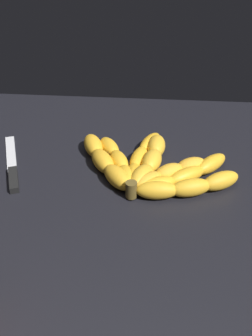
{
  "coord_description": "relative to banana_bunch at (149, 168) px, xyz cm",
  "views": [
    {
      "loc": [
        7.95,
        -59.37,
        45.9
      ],
      "look_at": [
        3.04,
        1.41,
        3.35
      ],
      "focal_mm": 44.63,
      "sensor_mm": 36.0,
      "label": 1
    }
  ],
  "objects": [
    {
      "name": "butter_knife",
      "position": [
        -26.27,
        -0.25,
        -1.16
      ],
      "size": [
        8.48,
        19.87,
        1.2
      ],
      "color": "silver",
      "rests_on": "ground_plane"
    },
    {
      "name": "banana_bunch",
      "position": [
        0.0,
        0.0,
        0.0
      ],
      "size": [
        31.24,
        21.82,
        3.59
      ],
      "color": "gold",
      "rests_on": "ground_plane"
    },
    {
      "name": "ground_plane",
      "position": [
        -7.17,
        -4.36,
        -4.11
      ],
      "size": [
        82.9,
        74.21,
        4.99
      ],
      "primitive_type": "cube",
      "color": "black"
    }
  ]
}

